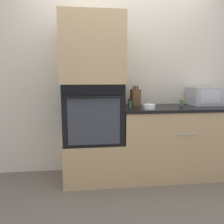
% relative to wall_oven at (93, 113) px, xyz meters
% --- Properties ---
extents(ground_plane, '(12.00, 12.00, 0.00)m').
position_rel_wall_oven_xyz_m(ground_plane, '(0.36, -0.30, -0.86)').
color(ground_plane, '#6B6056').
extents(wall_back, '(8.00, 0.05, 2.50)m').
position_rel_wall_oven_xyz_m(wall_back, '(0.36, 0.33, 0.39)').
color(wall_back, beige).
rests_on(wall_back, ground_plane).
extents(oven_cabinet_base, '(0.72, 0.60, 0.51)m').
position_rel_wall_oven_xyz_m(oven_cabinet_base, '(0.00, 0.00, -0.61)').
color(oven_cabinet_base, tan).
rests_on(oven_cabinet_base, ground_plane).
extents(wall_oven, '(0.70, 0.64, 0.71)m').
position_rel_wall_oven_xyz_m(wall_oven, '(0.00, 0.00, 0.00)').
color(wall_oven, black).
rests_on(wall_oven, oven_cabinet_base).
extents(oven_cabinet_upper, '(0.72, 0.60, 0.78)m').
position_rel_wall_oven_xyz_m(oven_cabinet_upper, '(-0.00, 0.00, 0.74)').
color(oven_cabinet_upper, tan).
rests_on(oven_cabinet_upper, wall_oven).
extents(counter_unit, '(1.44, 0.63, 0.92)m').
position_rel_wall_oven_xyz_m(counter_unit, '(1.07, 0.00, -0.40)').
color(counter_unit, tan).
rests_on(counter_unit, ground_plane).
extents(microwave, '(0.42, 0.33, 0.24)m').
position_rel_wall_oven_xyz_m(microwave, '(1.52, 0.13, 0.18)').
color(microwave, '#B2B5BA').
rests_on(microwave, counter_unit).
extents(knife_block, '(0.11, 0.15, 0.26)m').
position_rel_wall_oven_xyz_m(knife_block, '(0.55, 0.11, 0.17)').
color(knife_block, brown).
rests_on(knife_block, counter_unit).
extents(bowl, '(0.15, 0.15, 0.06)m').
position_rel_wall_oven_xyz_m(bowl, '(0.65, -0.17, 0.09)').
color(bowl, white).
rests_on(bowl, counter_unit).
extents(condiment_jar_near, '(0.04, 0.04, 0.12)m').
position_rel_wall_oven_xyz_m(condiment_jar_near, '(0.45, -0.05, 0.12)').
color(condiment_jar_near, '#427047').
rests_on(condiment_jar_near, counter_unit).
extents(condiment_jar_mid, '(0.04, 0.04, 0.10)m').
position_rel_wall_oven_xyz_m(condiment_jar_mid, '(1.15, 0.04, 0.11)').
color(condiment_jar_mid, '#427047').
rests_on(condiment_jar_mid, counter_unit).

